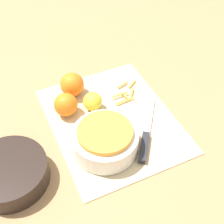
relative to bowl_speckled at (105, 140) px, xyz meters
name	(u,v)px	position (x,y,z in m)	size (l,w,h in m)	color
ground_plane	(112,120)	(0.09, -0.06, -0.04)	(4.00, 4.00, 0.00)	#9E754C
cutting_board	(112,119)	(0.09, -0.06, -0.04)	(0.45, 0.36, 0.01)	#CCB284
bowl_speckled	(105,140)	(0.00, 0.00, 0.00)	(0.18, 0.18, 0.07)	silver
bowl_dark	(10,173)	(0.01, 0.26, -0.01)	(0.20, 0.20, 0.06)	black
knife	(145,139)	(-0.02, -0.11, -0.03)	(0.22, 0.17, 0.02)	#232328
orange_left	(72,85)	(0.25, 0.01, 0.00)	(0.08, 0.08, 0.08)	orange
orange_right	(66,105)	(0.17, 0.05, 0.00)	(0.07, 0.07, 0.07)	orange
lemon	(93,101)	(0.16, -0.03, -0.01)	(0.06, 0.06, 0.06)	yellow
peel_pile	(126,93)	(0.17, -0.15, -0.03)	(0.09, 0.11, 0.01)	orange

